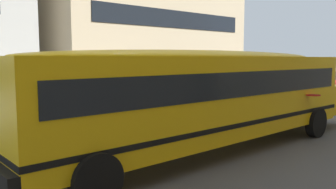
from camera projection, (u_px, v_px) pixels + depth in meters
ground_plane at (198, 136)px, 11.87m from camera, size 400.00×400.00×0.00m
sidewalk_far at (94, 112)px, 17.15m from camera, size 120.00×3.00×0.01m
lane_centreline at (198, 136)px, 11.87m from camera, size 110.00×0.16×0.01m
school_bus at (211, 91)px, 9.90m from camera, size 12.85×3.03×2.87m
parked_car_grey_by_hydrant at (235, 89)px, 20.11m from camera, size 3.91×1.90×1.64m
parked_car_red_mid_block at (322, 82)px, 26.77m from camera, size 3.90×1.88×1.64m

